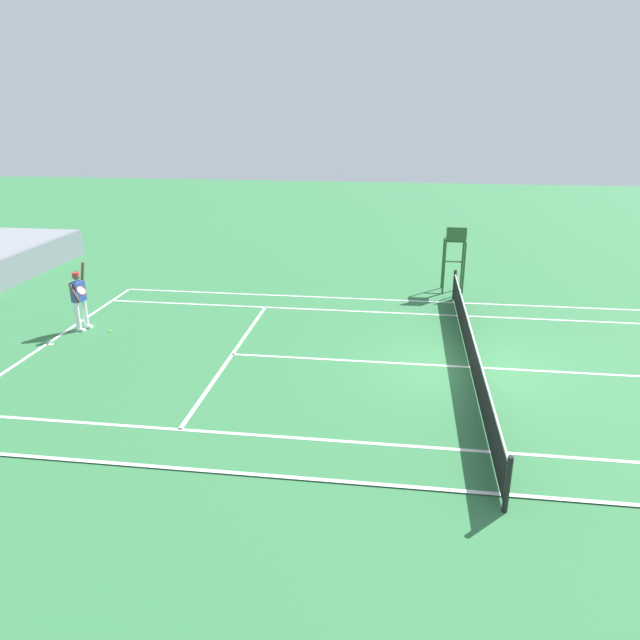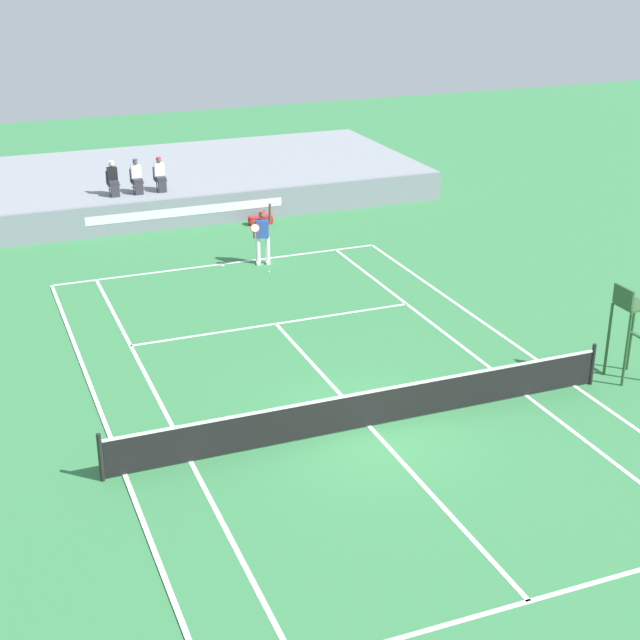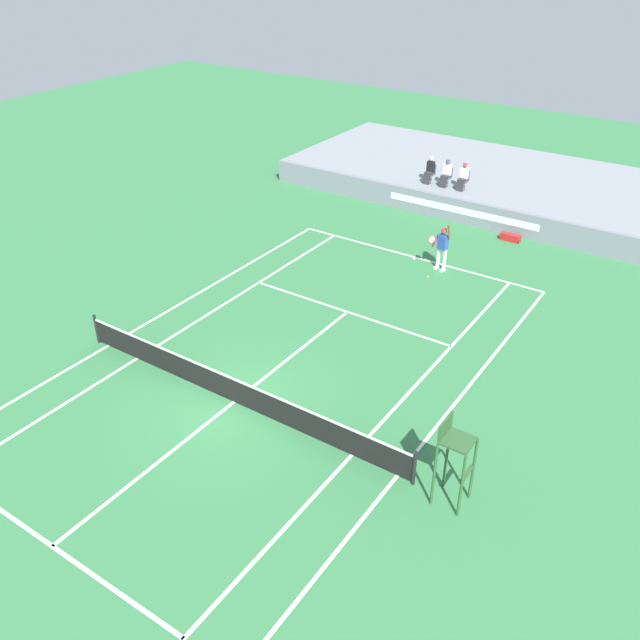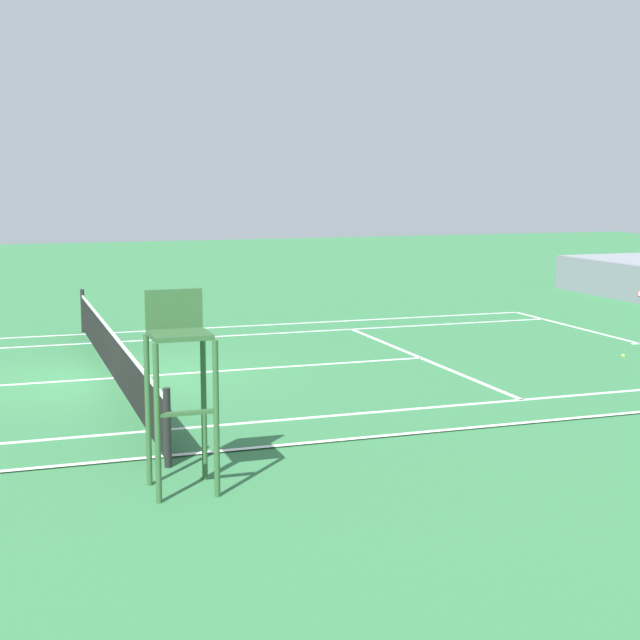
# 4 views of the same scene
# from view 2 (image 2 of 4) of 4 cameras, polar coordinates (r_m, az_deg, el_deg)

# --- Properties ---
(ground_plane) EXTENTS (80.00, 80.00, 0.00)m
(ground_plane) POSITION_cam_2_polar(r_m,az_deg,el_deg) (21.42, 3.00, -6.47)
(ground_plane) COLOR #337542
(court) EXTENTS (11.08, 23.88, 0.03)m
(court) POSITION_cam_2_polar(r_m,az_deg,el_deg) (21.41, 3.00, -6.45)
(court) COLOR #337542
(court) RESTS_ON ground
(net) EXTENTS (11.98, 0.10, 1.07)m
(net) POSITION_cam_2_polar(r_m,az_deg,el_deg) (21.17, 3.03, -5.24)
(net) COLOR black
(net) RESTS_ON ground
(barrier_wall) EXTENTS (21.25, 0.25, 1.13)m
(barrier_wall) POSITION_cam_2_polar(r_m,az_deg,el_deg) (35.80, -8.06, 6.44)
(barrier_wall) COLOR gray
(barrier_wall) RESTS_ON ground
(bleacher_platform) EXTENTS (21.25, 9.31, 1.13)m
(bleacher_platform) POSITION_cam_2_polar(r_m,az_deg,el_deg) (40.31, -9.74, 8.16)
(bleacher_platform) COLOR gray
(bleacher_platform) RESTS_ON ground
(spectator_seated_0) EXTENTS (0.44, 0.60, 1.27)m
(spectator_seated_0) POSITION_cam_2_polar(r_m,az_deg,el_deg) (36.24, -12.33, 8.27)
(spectator_seated_0) COLOR #474C56
(spectator_seated_0) RESTS_ON bleacher_platform
(spectator_seated_1) EXTENTS (0.44, 0.60, 1.27)m
(spectator_seated_1) POSITION_cam_2_polar(r_m,az_deg,el_deg) (36.38, -10.95, 8.44)
(spectator_seated_1) COLOR #474C56
(spectator_seated_1) RESTS_ON bleacher_platform
(spectator_seated_2) EXTENTS (0.44, 0.60, 1.27)m
(spectator_seated_2) POSITION_cam_2_polar(r_m,az_deg,el_deg) (36.55, -9.58, 8.59)
(spectator_seated_2) COLOR #474C56
(spectator_seated_2) RESTS_ON bleacher_platform
(tennis_player) EXTENTS (0.83, 0.61, 2.08)m
(tennis_player) POSITION_cam_2_polar(r_m,az_deg,el_deg) (31.33, -3.49, 5.10)
(tennis_player) COLOR white
(tennis_player) RESTS_ON ground
(tennis_ball) EXTENTS (0.07, 0.07, 0.07)m
(tennis_ball) POSITION_cam_2_polar(r_m,az_deg,el_deg) (30.80, -3.09, 2.91)
(tennis_ball) COLOR #D1E533
(tennis_ball) RESTS_ON ground
(umpire_chair) EXTENTS (0.77, 0.77, 2.44)m
(umpire_chair) POSITION_cam_2_polar(r_m,az_deg,el_deg) (24.20, 18.11, 0.00)
(umpire_chair) COLOR #2D562D
(umpire_chair) RESTS_ON ground
(equipment_bag) EXTENTS (0.91, 0.36, 0.32)m
(equipment_bag) POSITION_cam_2_polar(r_m,az_deg,el_deg) (35.96, -3.59, 6.02)
(equipment_bag) COLOR red
(equipment_bag) RESTS_ON ground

